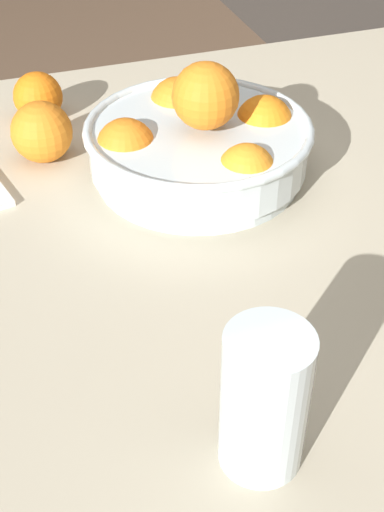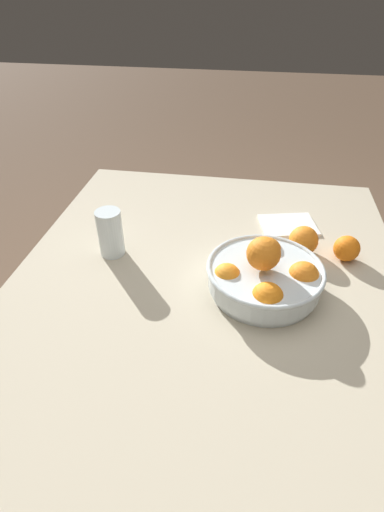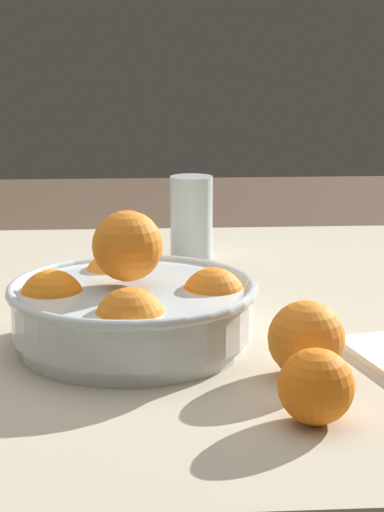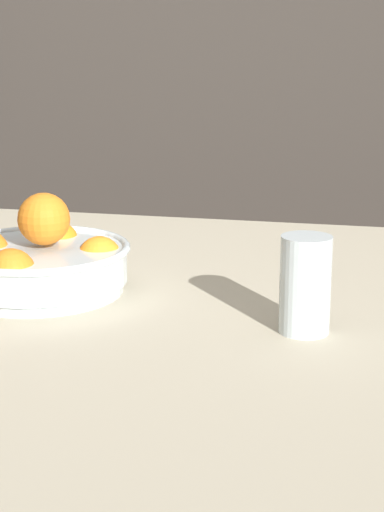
# 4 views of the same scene
# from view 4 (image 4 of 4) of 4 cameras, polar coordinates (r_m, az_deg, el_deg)

# --- Properties ---
(dining_table) EXTENTS (1.02, 1.20, 0.73)m
(dining_table) POSITION_cam_4_polar(r_m,az_deg,el_deg) (1.31, -4.68, -6.16)
(dining_table) COLOR #B7AD93
(dining_table) RESTS_ON ground_plane
(fruit_bowl) EXTENTS (0.29, 0.29, 0.16)m
(fruit_bowl) POSITION_cam_4_polar(r_m,az_deg,el_deg) (1.35, -10.21, -0.36)
(fruit_bowl) COLOR silver
(fruit_bowl) RESTS_ON dining_table
(juice_glass) EXTENTS (0.07, 0.07, 0.13)m
(juice_glass) POSITION_cam_4_polar(r_m,az_deg,el_deg) (1.15, 7.55, -2.14)
(juice_glass) COLOR #F4A314
(juice_glass) RESTS_ON dining_table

